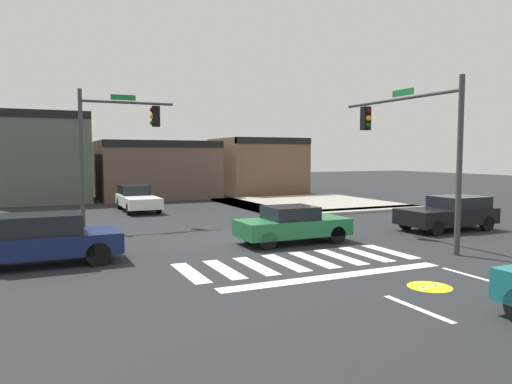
% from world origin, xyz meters
% --- Properties ---
extents(ground_plane, '(120.00, 120.00, 0.00)m').
position_xyz_m(ground_plane, '(0.00, 0.00, 0.00)').
color(ground_plane, '#232628').
extents(crosswalk_near, '(7.41, 2.48, 0.01)m').
position_xyz_m(crosswalk_near, '(0.00, -4.50, 0.00)').
color(crosswalk_near, silver).
rests_on(crosswalk_near, ground_plane).
extents(bike_detector_marking, '(1.08, 1.08, 0.01)m').
position_xyz_m(bike_detector_marking, '(1.48, -8.33, 0.00)').
color(bike_detector_marking, yellow).
rests_on(bike_detector_marking, ground_plane).
extents(curb_corner_northeast, '(10.00, 10.60, 0.15)m').
position_xyz_m(curb_corner_northeast, '(8.49, 9.42, 0.07)').
color(curb_corner_northeast, '#9E998E').
rests_on(curb_corner_northeast, ground_plane).
extents(storefront_row, '(22.76, 6.71, 6.05)m').
position_xyz_m(storefront_row, '(0.64, 19.26, 2.51)').
color(storefront_row, '#4C564C').
rests_on(storefront_row, ground_plane).
extents(traffic_signal_northwest, '(4.17, 0.32, 6.10)m').
position_xyz_m(traffic_signal_northwest, '(-3.98, 5.21, 4.13)').
color(traffic_signal_northwest, '#383A3D').
rests_on(traffic_signal_northwest, ground_plane).
extents(traffic_signal_southeast, '(0.32, 6.08, 5.77)m').
position_xyz_m(traffic_signal_southeast, '(5.07, -3.64, 4.02)').
color(traffic_signal_southeast, '#383A3D').
rests_on(traffic_signal_southeast, ground_plane).
extents(car_navy, '(4.65, 1.78, 1.51)m').
position_xyz_m(car_navy, '(-7.24, -1.80, 0.77)').
color(car_navy, '#141E4C').
rests_on(car_navy, ground_plane).
extents(car_white, '(1.82, 4.76, 1.44)m').
position_xyz_m(car_white, '(-1.94, 10.97, 0.72)').
color(car_white, white).
rests_on(car_white, ground_plane).
extents(car_black, '(4.21, 1.95, 1.45)m').
position_xyz_m(car_black, '(8.89, -1.89, 0.75)').
color(car_black, black).
rests_on(car_black, ground_plane).
extents(car_green, '(4.14, 1.76, 1.36)m').
position_xyz_m(car_green, '(1.27, -1.73, 0.69)').
color(car_green, '#1E6638').
rests_on(car_green, ground_plane).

